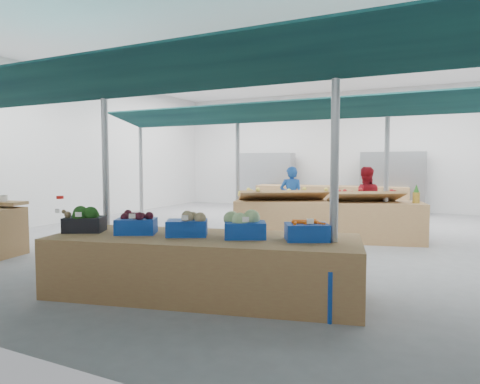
{
  "coord_description": "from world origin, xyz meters",
  "views": [
    {
      "loc": [
        3.7,
        -8.93,
        1.68
      ],
      "look_at": [
        0.1,
        -1.6,
        1.11
      ],
      "focal_mm": 32.0,
      "sensor_mm": 36.0,
      "label": 1
    }
  ],
  "objects": [
    {
      "name": "apple_heap_red",
      "position": [
        2.14,
        0.24,
        1.01
      ],
      "size": [
        1.65,
        1.36,
        0.27
      ],
      "rotation": [
        0.0,
        0.0,
        0.52
      ],
      "color": "#997247",
      "rests_on": "fruit_counter"
    },
    {
      "name": "fruit_counter",
      "position": [
        1.35,
        0.13,
        0.42
      ],
      "size": [
        4.06,
        1.93,
        0.85
      ],
      "primitive_type": "cube",
      "rotation": [
        0.0,
        0.0,
        0.26
      ],
      "color": "#8F5F3E",
      "rests_on": "floor"
    },
    {
      "name": "far_counter",
      "position": [
        0.1,
        5.27,
        0.44
      ],
      "size": [
        5.03,
        1.7,
        0.89
      ],
      "primitive_type": "cube",
      "rotation": [
        0.0,
        0.0,
        0.15
      ],
      "color": "#8F5F3E",
      "rests_on": "floor"
    },
    {
      "name": "floor",
      "position": [
        0.0,
        0.0,
        0.0
      ],
      "size": [
        13.0,
        13.0,
        0.0
      ],
      "primitive_type": "plane",
      "color": "slate",
      "rests_on": "ground"
    },
    {
      "name": "pineapple",
      "position": [
        3.1,
        0.5,
        1.03
      ],
      "size": [
        0.14,
        0.14,
        0.39
      ],
      "rotation": [
        0.0,
        0.0,
        0.52
      ],
      "color": "#8C6019",
      "rests_on": "fruit_counter"
    },
    {
      "name": "back_shelving_right",
      "position": [
        2.0,
        6.0,
        1.0
      ],
      "size": [
        2.0,
        0.5,
        2.0
      ],
      "primitive_type": "cube",
      "color": "#B23F33",
      "rests_on": "floor"
    },
    {
      "name": "sparrow",
      "position": [
        -0.82,
        -4.92,
        1.0
      ],
      "size": [
        0.12,
        0.09,
        0.11
      ],
      "rotation": [
        0.0,
        0.0,
        0.48
      ],
      "color": "brown",
      "rests_on": "crate_broccoli"
    },
    {
      "name": "crate_carrots",
      "position": [
        2.19,
        -4.05,
        0.86
      ],
      "size": [
        0.6,
        0.54,
        0.29
      ],
      "rotation": [
        0.0,
        0.0,
        0.48
      ],
      "color": "#0E3A9E",
      "rests_on": "veg_counter"
    },
    {
      "name": "veg_counter",
      "position": [
        0.94,
        -4.36,
        0.38
      ],
      "size": [
        4.06,
        2.16,
        0.75
      ],
      "primitive_type": "cube",
      "rotation": [
        0.0,
        0.0,
        0.24
      ],
      "color": "#8F5F3E",
      "rests_on": "floor"
    },
    {
      "name": "crate_beets",
      "position": [
        0.05,
        -4.57,
        0.89
      ],
      "size": [
        0.6,
        0.54,
        0.29
      ],
      "rotation": [
        0.0,
        0.0,
        0.48
      ],
      "color": "#0E3A9E",
      "rests_on": "veg_counter"
    },
    {
      "name": "crate_celeriac",
      "position": [
        0.73,
        -4.41,
        0.9
      ],
      "size": [
        0.6,
        0.54,
        0.31
      ],
      "rotation": [
        0.0,
        0.0,
        0.48
      ],
      "color": "#0E3A9E",
      "rests_on": "veg_counter"
    },
    {
      "name": "back_shelving_left",
      "position": [
        -2.5,
        6.0,
        1.0
      ],
      "size": [
        2.0,
        0.5,
        2.0
      ],
      "primitive_type": "cube",
      "color": "#B23F33",
      "rests_on": "floor"
    },
    {
      "name": "crate_stack",
      "position": [
        2.49,
        -4.39,
        0.27
      ],
      "size": [
        0.55,
        0.48,
        0.55
      ],
      "primitive_type": "cube",
      "rotation": [
        0.0,
        0.0,
        -0.43
      ],
      "color": "#0E3A9E",
      "rests_on": "floor"
    },
    {
      "name": "awnings",
      "position": [
        0.75,
        -1.75,
        2.78
      ],
      "size": [
        9.5,
        7.08,
        0.3
      ],
      "color": "#0A242C",
      "rests_on": "pole_grid"
    },
    {
      "name": "apple_heap_yellow",
      "position": [
        0.46,
        -0.21,
        1.01
      ],
      "size": [
        2.0,
        1.56,
        0.27
      ],
      "rotation": [
        0.0,
        0.0,
        0.52
      ],
      "color": "#997247",
      "rests_on": "fruit_counter"
    },
    {
      "name": "crate_broccoli",
      "position": [
        -0.68,
        -4.75,
        0.91
      ],
      "size": [
        0.6,
        0.54,
        0.35
      ],
      "rotation": [
        0.0,
        0.0,
        0.48
      ],
      "color": "black",
      "rests_on": "veg_counter"
    },
    {
      "name": "hall",
      "position": [
        0.0,
        1.44,
        2.65
      ],
      "size": [
        13.0,
        13.0,
        13.0
      ],
      "color": "silver",
      "rests_on": "ground"
    },
    {
      "name": "vendor_right",
      "position": [
        1.95,
        1.23,
        0.79
      ],
      "size": [
        0.9,
        0.78,
        1.58
      ],
      "primitive_type": "imported",
      "rotation": [
        0.0,
        0.0,
        3.4
      ],
      "color": "maroon",
      "rests_on": "floor"
    },
    {
      "name": "pole_ribbon",
      "position": [
        -2.11,
        -3.9,
        1.08
      ],
      "size": [
        0.12,
        0.12,
        0.28
      ],
      "color": "red",
      "rests_on": "pole_grid"
    },
    {
      "name": "crate_cabbage",
      "position": [
        1.46,
        -4.23,
        0.91
      ],
      "size": [
        0.6,
        0.54,
        0.35
      ],
      "rotation": [
        0.0,
        0.0,
        0.48
      ],
      "color": "#0E3A9E",
      "rests_on": "veg_counter"
    },
    {
      "name": "vendor_left",
      "position": [
        0.15,
        1.23,
        0.79
      ],
      "size": [
        0.65,
        0.51,
        1.58
      ],
      "primitive_type": "imported",
      "rotation": [
        0.0,
        0.0,
        3.4
      ],
      "color": "#18479C",
      "rests_on": "floor"
    },
    {
      "name": "pole_grid",
      "position": [
        0.75,
        -1.75,
        1.81
      ],
      "size": [
        10.0,
        4.6,
        3.0
      ],
      "color": "gray",
      "rests_on": "floor"
    }
  ]
}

